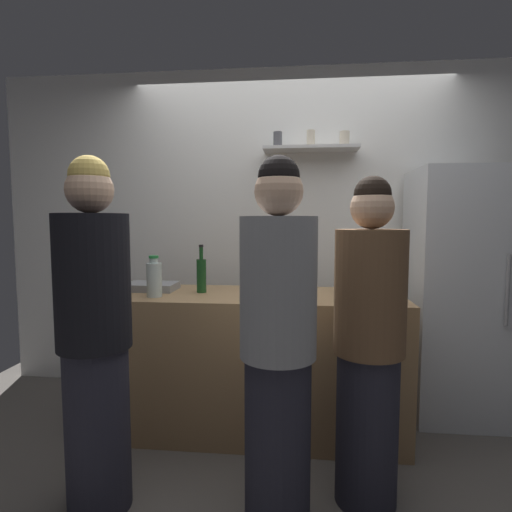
% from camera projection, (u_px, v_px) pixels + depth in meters
% --- Properties ---
extents(ground_plane, '(5.28, 5.28, 0.00)m').
position_uv_depth(ground_plane, '(283.00, 477.00, 2.19)').
color(ground_plane, '#59544F').
extents(back_wall_assembly, '(4.80, 0.32, 2.60)m').
position_uv_depth(back_wall_assembly, '(290.00, 232.00, 3.32)').
color(back_wall_assembly, white).
rests_on(back_wall_assembly, ground).
extents(refrigerator, '(0.64, 0.61, 1.75)m').
position_uv_depth(refrigerator, '(458.00, 295.00, 2.84)').
color(refrigerator, silver).
rests_on(refrigerator, ground).
extents(counter, '(1.89, 0.67, 0.91)m').
position_uv_depth(counter, '(256.00, 361.00, 2.69)').
color(counter, '#9E7A51').
rests_on(counter, ground).
extents(baking_pan, '(0.34, 0.24, 0.05)m').
position_uv_depth(baking_pan, '(152.00, 287.00, 2.79)').
color(baking_pan, gray).
rests_on(baking_pan, counter).
extents(utensil_holder, '(0.11, 0.11, 0.22)m').
position_uv_depth(utensil_holder, '(353.00, 291.00, 2.41)').
color(utensil_holder, '#B2B2B7').
rests_on(utensil_holder, counter).
extents(wine_bottle_dark_glass, '(0.07, 0.07, 0.34)m').
position_uv_depth(wine_bottle_dark_glass, '(118.00, 277.00, 2.55)').
color(wine_bottle_dark_glass, black).
rests_on(wine_bottle_dark_glass, counter).
extents(wine_bottle_green_glass, '(0.06, 0.06, 0.32)m').
position_uv_depth(wine_bottle_green_glass, '(201.00, 274.00, 2.69)').
color(wine_bottle_green_glass, '#19471E').
rests_on(wine_bottle_green_glass, counter).
extents(wine_bottle_amber_glass, '(0.07, 0.07, 0.33)m').
position_uv_depth(wine_bottle_amber_glass, '(289.00, 278.00, 2.50)').
color(wine_bottle_amber_glass, '#472814').
rests_on(wine_bottle_amber_glass, counter).
extents(wine_bottle_pale_glass, '(0.07, 0.07, 0.30)m').
position_uv_depth(wine_bottle_pale_glass, '(348.00, 277.00, 2.66)').
color(wine_bottle_pale_glass, '#B2BFB2').
rests_on(wine_bottle_pale_glass, counter).
extents(water_bottle_plastic, '(0.09, 0.09, 0.26)m').
position_uv_depth(water_bottle_plastic, '(154.00, 279.00, 2.54)').
color(water_bottle_plastic, silver).
rests_on(water_bottle_plastic, counter).
extents(person_blonde, '(0.34, 0.34, 1.69)m').
position_uv_depth(person_blonde, '(95.00, 339.00, 1.90)').
color(person_blonde, '#262633').
rests_on(person_blonde, ground).
extents(person_brown_jacket, '(0.34, 0.34, 1.60)m').
position_uv_depth(person_brown_jacket, '(369.00, 346.00, 1.95)').
color(person_brown_jacket, '#262633').
rests_on(person_brown_jacket, ground).
extents(person_grey_hoodie, '(0.34, 0.34, 1.67)m').
position_uv_depth(person_grey_hoodie, '(278.00, 348.00, 1.79)').
color(person_grey_hoodie, '#262633').
rests_on(person_grey_hoodie, ground).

